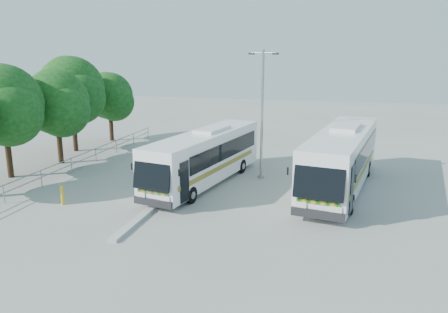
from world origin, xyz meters
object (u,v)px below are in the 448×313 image
(tree_far_e, at_px, (110,96))
(coach_adjacent, at_px, (342,158))
(tree_far_d, at_px, (72,89))
(lamppost, at_px, (262,109))
(tree_far_b, at_px, (4,104))
(tree_far_c, at_px, (57,102))
(bollard, at_px, (62,195))
(coach_main, at_px, (205,156))

(tree_far_e, xyz_separation_m, coach_adjacent, (19.36, -9.55, -2.06))
(tree_far_d, height_order, coach_adjacent, tree_far_d)
(lamppost, bearing_deg, tree_far_b, -149.20)
(tree_far_c, height_order, bollard, tree_far_c)
(tree_far_d, distance_m, lamppost, 15.81)
(tree_far_e, xyz_separation_m, coach_main, (11.62, -10.34, -2.23))
(tree_far_b, height_order, bollard, tree_far_b)
(tree_far_d, bearing_deg, tree_far_b, -87.77)
(tree_far_b, height_order, lamppost, lamppost)
(tree_far_e, relative_size, coach_adjacent, 0.48)
(lamppost, height_order, bollard, lamppost)
(coach_adjacent, bearing_deg, bollard, -145.78)
(tree_far_c, bearing_deg, lamppost, -0.83)
(tree_far_d, height_order, lamppost, lamppost)
(tree_far_c, xyz_separation_m, coach_adjacent, (18.85, -1.35, -2.43))
(coach_adjacent, bearing_deg, tree_far_e, 163.61)
(tree_far_c, relative_size, tree_far_e, 1.10)
(coach_adjacent, relative_size, lamppost, 1.58)
(tree_far_d, xyz_separation_m, tree_far_e, (0.68, 4.50, -0.93))
(tree_far_c, distance_m, tree_far_d, 3.93)
(lamppost, bearing_deg, tree_far_d, -177.33)
(tree_far_b, bearing_deg, coach_adjacent, 7.36)
(tree_far_b, height_order, coach_main, tree_far_b)
(tree_far_d, distance_m, bollard, 13.61)
(tree_far_d, xyz_separation_m, coach_adjacent, (20.04, -5.05, -2.99))
(tree_far_d, bearing_deg, coach_adjacent, -14.14)
(coach_adjacent, distance_m, bollard, 15.10)
(tree_far_b, relative_size, tree_far_e, 1.17)
(tree_far_d, relative_size, tree_far_e, 1.24)
(coach_adjacent, xyz_separation_m, bollard, (-13.70, -6.20, -1.31))
(bollard, bearing_deg, coach_main, 42.21)
(tree_far_d, bearing_deg, tree_far_e, 81.37)
(coach_adjacent, height_order, lamppost, lamppost)
(tree_far_e, height_order, bollard, tree_far_e)
(lamppost, bearing_deg, coach_adjacent, 3.36)
(lamppost, bearing_deg, coach_main, -130.24)
(bollard, bearing_deg, coach_adjacent, 24.35)
(tree_far_e, distance_m, coach_main, 15.72)
(coach_main, relative_size, coach_adjacent, 0.91)
(tree_far_b, distance_m, lamppost, 15.47)
(tree_far_c, xyz_separation_m, tree_far_d, (-1.19, 3.70, 0.56))
(tree_far_c, bearing_deg, coach_adjacent, -4.10)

